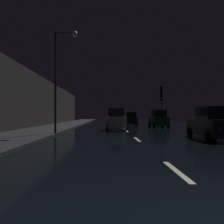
% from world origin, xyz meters
% --- Properties ---
extents(ground, '(27.77, 84.00, 0.02)m').
position_xyz_m(ground, '(0.00, 24.50, -0.01)').
color(ground, black).
extents(sidewalk_left, '(4.40, 84.00, 0.15)m').
position_xyz_m(sidewalk_left, '(-7.68, 24.50, 0.07)').
color(sidewalk_left, '#28282B').
rests_on(sidewalk_left, ground).
extents(building_facade_left, '(0.80, 63.00, 6.23)m').
position_xyz_m(building_facade_left, '(-10.28, 21.00, 3.11)').
color(building_facade_left, '#2D2B28').
rests_on(building_facade_left, ground).
extents(lane_centerline, '(0.16, 19.02, 0.01)m').
position_xyz_m(lane_centerline, '(0.00, 12.60, 0.01)').
color(lane_centerline, beige).
rests_on(lane_centerline, ground).
extents(traffic_light_far_right, '(0.38, 0.48, 5.28)m').
position_xyz_m(traffic_light_far_right, '(5.38, 26.09, 3.87)').
color(traffic_light_far_right, '#38383A').
rests_on(traffic_light_far_right, ground).
extents(streetlamp_overhead, '(1.70, 0.44, 7.63)m').
position_xyz_m(streetlamp_overhead, '(-5.14, 13.43, 5.02)').
color(streetlamp_overhead, '#2D2D30').
rests_on(streetlamp_overhead, ground).
extents(car_approaching_headlights, '(1.94, 4.20, 2.12)m').
position_xyz_m(car_approaching_headlights, '(-0.92, 19.23, 0.97)').
color(car_approaching_headlights, '#A5A8AD').
rests_on(car_approaching_headlights, ground).
extents(car_distant_taillights, '(1.75, 3.78, 1.90)m').
position_xyz_m(car_distant_taillights, '(1.81, 30.26, 0.87)').
color(car_distant_taillights, black).
rests_on(car_distant_taillights, ground).
extents(car_parked_right_far, '(1.91, 4.14, 2.08)m').
position_xyz_m(car_parked_right_far, '(4.58, 24.38, 0.95)').
color(car_parked_right_far, '#0F3819').
rests_on(car_parked_right_far, ground).
extents(car_parked_right_near, '(1.82, 3.93, 1.98)m').
position_xyz_m(car_parked_right_near, '(4.58, 10.60, 0.91)').
color(car_parked_right_near, black).
rests_on(car_parked_right_near, ground).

